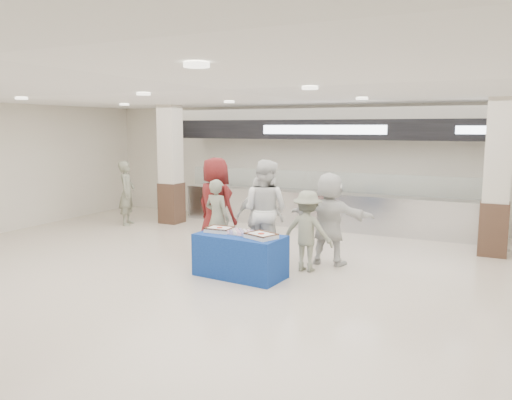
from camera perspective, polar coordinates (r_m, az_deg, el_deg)
The scene contains 15 objects.
ground at distance 8.43m, azimuth -3.93°, elevation -9.73°, with size 14.00×14.00×0.00m, color beige.
serving_line at distance 13.05m, azimuth 7.94°, elevation 1.86°, with size 8.70×0.85×2.80m.
column_left at distance 13.77m, azimuth -9.72°, elevation 3.71°, with size 0.55×0.55×3.20m.
column_right at distance 11.19m, azimuth 25.81°, elevation 1.95°, with size 0.55×0.55×3.20m.
display_table at distance 8.81m, azimuth -1.82°, elevation -6.38°, with size 1.55×0.78×0.75m, color navy.
sheet_cake_left at distance 8.99m, azimuth -4.18°, elevation -3.33°, with size 0.47×0.37×0.10m.
sheet_cake_right at distance 8.45m, azimuth 0.60°, elevation -4.06°, with size 0.58×0.52×0.10m.
cupcake_tray at distance 8.75m, azimuth -1.63°, elevation -3.73°, with size 0.47×0.38×0.07m.
civilian_maroon at distance 10.41m, azimuth -4.63°, elevation -0.61°, with size 0.98×0.64×2.00m, color maroon.
soldier_a at distance 10.10m, azimuth -4.46°, elevation -2.09°, with size 0.58×0.38×1.58m, color slate.
chef_tall at distance 9.74m, azimuth 1.02°, elevation -1.22°, with size 0.97×0.75×1.99m, color white.
chef_short at distance 9.82m, azimuth 0.40°, elevation -2.14°, with size 0.97×0.40×1.66m, color white.
soldier_b at distance 9.13m, azimuth 5.88°, elevation -3.55°, with size 0.96×0.55×1.48m, color slate.
civilian_white at distance 9.58m, azimuth 8.39°, elevation -2.12°, with size 1.65×0.52×1.78m, color white.
soldier_bg at distance 13.82m, azimuth -14.53°, elevation 0.78°, with size 0.63×0.41×1.72m, color slate.
Camera 1 is at (4.02, -6.94, 2.61)m, focal length 35.00 mm.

